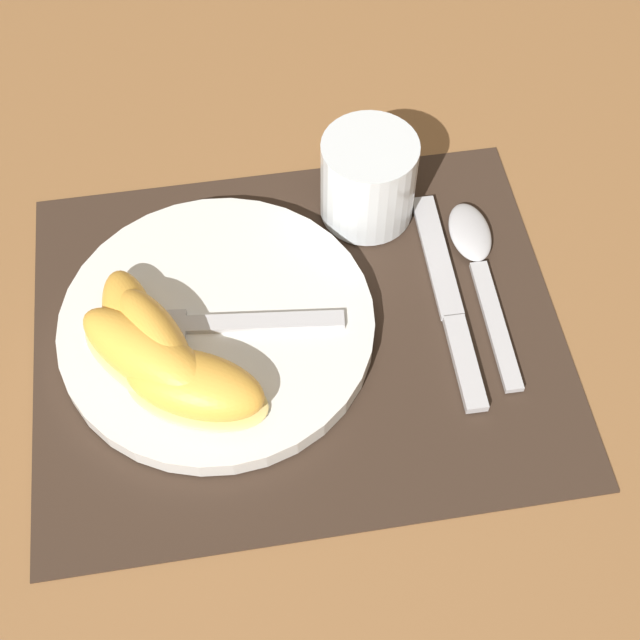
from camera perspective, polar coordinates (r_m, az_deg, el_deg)
ground_plane at (r=0.69m, az=-1.39°, el=-0.86°), size 3.00×3.00×0.00m
placemat at (r=0.69m, az=-1.39°, el=-0.77°), size 0.41×0.33×0.00m
plate at (r=0.69m, az=-6.59°, el=-0.35°), size 0.24×0.24×0.02m
juice_glass at (r=0.74m, az=3.09°, el=8.75°), size 0.08×0.08×0.08m
knife at (r=0.71m, az=8.26°, el=1.15°), size 0.02×0.20×0.01m
spoon at (r=0.74m, az=9.98°, el=4.08°), size 0.03×0.18×0.01m
fork at (r=0.68m, az=-7.91°, el=-0.33°), size 0.19×0.04×0.00m
citrus_wedge_0 at (r=0.67m, az=-11.97°, el=-0.29°), size 0.06×0.11×0.03m
citrus_wedge_1 at (r=0.66m, az=-10.50°, el=-1.26°), size 0.08×0.11×0.04m
citrus_wedge_2 at (r=0.65m, az=-10.70°, el=-2.51°), size 0.13×0.13×0.04m
citrus_wedge_3 at (r=0.64m, az=-8.01°, el=-4.22°), size 0.12×0.09×0.04m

